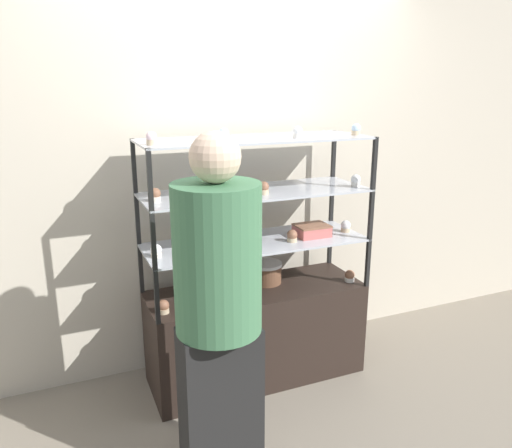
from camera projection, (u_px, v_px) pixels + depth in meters
The scene contains 26 objects.
ground_plane at pixel (256, 374), 3.31m from camera, with size 20.00×20.00×0.00m, color gray.
back_wall at pixel (233, 171), 3.29m from camera, with size 8.00×0.05×2.60m.
display_base at pixel (256, 333), 3.22m from camera, with size 1.36×0.48×0.61m.
display_riser_lower at pixel (256, 244), 3.06m from camera, with size 1.36×0.48×0.31m.
display_riser_middle at pixel (256, 194), 2.97m from camera, with size 1.36×0.48×0.31m.
display_riser_upper at pixel (256, 141), 2.89m from camera, with size 1.36×0.48×0.31m.
layer_cake_centerpiece at pixel (266, 272), 3.22m from camera, with size 0.20×0.20×0.14m.
sheet_cake_frosted at pixel (312, 230), 3.15m from camera, with size 0.21×0.17×0.07m.
cupcake_0 at pixel (164, 307), 2.80m from camera, with size 0.06×0.06×0.08m.
cupcake_1 at pixel (350, 276), 3.25m from camera, with size 0.06×0.06×0.08m.
price_tag_0 at pixel (246, 304), 2.88m from camera, with size 0.04×0.00×0.04m.
cupcake_2 at pixel (156, 251), 2.77m from camera, with size 0.06×0.06×0.08m.
cupcake_3 at pixel (230, 244), 2.90m from camera, with size 0.06×0.06×0.08m.
cupcake_4 at pixel (292, 236), 3.04m from camera, with size 0.06×0.06×0.08m.
cupcake_5 at pixel (346, 226), 3.24m from camera, with size 0.06×0.06×0.08m.
price_tag_1 at pixel (258, 250), 2.82m from camera, with size 0.04×0.00×0.04m.
cupcake_6 at pixel (155, 195), 2.70m from camera, with size 0.06×0.06×0.08m.
cupcake_7 at pixel (264, 188), 2.87m from camera, with size 0.06×0.06×0.08m.
cupcake_8 at pixel (356, 181), 3.09m from camera, with size 0.06×0.06×0.08m.
price_tag_2 at pixel (236, 198), 2.69m from camera, with size 0.04×0.00×0.04m.
cupcake_9 at pixel (151, 138), 2.54m from camera, with size 0.06×0.06×0.07m.
cupcake_10 at pixel (224, 135), 2.73m from camera, with size 0.06×0.06×0.07m.
cupcake_11 at pixel (298, 132), 2.85m from camera, with size 0.06×0.06×0.07m.
cupcake_12 at pixel (356, 130), 3.02m from camera, with size 0.06×0.06×0.07m.
price_tag_3 at pixel (328, 135), 2.81m from camera, with size 0.04×0.00×0.04m.
customer_figure at pixel (218, 305), 2.25m from camera, with size 0.39×0.39×1.68m.
Camera 1 is at (-1.13, -2.68, 1.86)m, focal length 35.00 mm.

